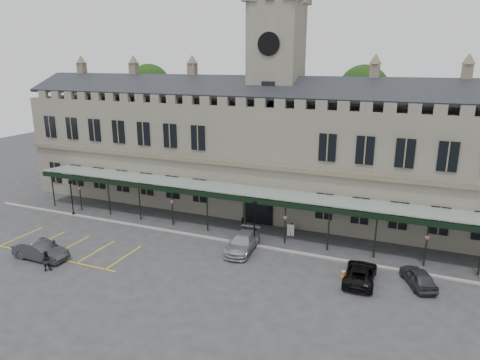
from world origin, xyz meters
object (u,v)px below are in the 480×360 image
at_px(lamp_post_left, 71,193).
at_px(car_left_b, 40,250).
at_px(clock_tower, 276,93).
at_px(car_left_a, 39,248).
at_px(car_van, 360,273).
at_px(sign_board, 291,230).
at_px(person_a, 55,250).
at_px(lamp_post_mid, 254,219).
at_px(person_b, 46,261).
at_px(car_right_a, 418,277).
at_px(station_building, 274,154).
at_px(traffic_cone, 344,273).
at_px(car_taxi, 243,243).

height_order(lamp_post_left, car_left_b, lamp_post_left).
distance_m(clock_tower, car_left_a, 27.57).
bearing_deg(car_van, sign_board, -42.59).
relative_size(car_van, person_a, 2.80).
height_order(lamp_post_mid, person_b, lamp_post_mid).
bearing_deg(car_left_b, person_a, -67.65).
bearing_deg(person_a, lamp_post_left, 62.07).
height_order(lamp_post_mid, car_right_a, lamp_post_mid).
bearing_deg(person_b, car_right_a, 162.27).
relative_size(car_left_b, person_a, 2.83).
height_order(station_building, clock_tower, clock_tower).
height_order(sign_board, car_right_a, car_right_a).
relative_size(car_left_a, car_left_b, 0.81).
distance_m(station_building, sign_board, 9.87).
height_order(sign_board, person_b, person_b).
bearing_deg(person_a, station_building, -7.81).
bearing_deg(lamp_post_left, car_van, -5.56).
bearing_deg(car_left_a, station_building, -41.19).
bearing_deg(clock_tower, lamp_post_left, -152.07).
relative_size(station_building, traffic_cone, 85.81).
height_order(station_building, traffic_cone, station_building).
distance_m(clock_tower, car_taxi, 17.11).
bearing_deg(person_a, clock_tower, -7.70).
distance_m(station_building, clock_tower, 6.64).
relative_size(station_building, car_left_a, 15.13).
xyz_separation_m(station_building, car_left_b, (-14.34, -19.85, -5.66)).
xyz_separation_m(lamp_post_mid, car_right_a, (13.81, -1.56, -2.13)).
bearing_deg(person_b, sign_board, -173.98).
bearing_deg(clock_tower, sign_board, -59.69).
height_order(lamp_post_left, car_van, lamp_post_left).
xyz_separation_m(clock_tower, person_a, (-13.20, -19.46, -12.24)).
xyz_separation_m(station_building, sign_board, (4.03, -6.81, -5.90)).
distance_m(car_van, person_b, 24.99).
bearing_deg(traffic_cone, car_right_a, 8.31).
bearing_deg(lamp_post_left, traffic_cone, -5.35).
bearing_deg(car_left_b, car_taxi, -62.56).
bearing_deg(car_left_a, clock_tower, -41.06).
distance_m(lamp_post_left, sign_board, 24.04).
height_order(station_building, sign_board, station_building).
bearing_deg(sign_board, lamp_post_left, 176.72).
xyz_separation_m(traffic_cone, sign_board, (-6.12, 6.32, 0.22)).
bearing_deg(car_left_b, traffic_cone, -75.15).
xyz_separation_m(traffic_cone, car_van, (1.28, -0.23, 0.33)).
height_order(car_taxi, car_van, car_taxi).
xyz_separation_m(sign_board, car_left_b, (-18.37, -13.05, 0.24)).
bearing_deg(station_building, car_taxi, -85.12).
relative_size(clock_tower, car_van, 5.11).
xyz_separation_m(car_left_b, car_taxi, (15.34, 8.13, -0.04)).
bearing_deg(station_building, car_left_a, -127.68).
height_order(traffic_cone, person_b, person_b).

